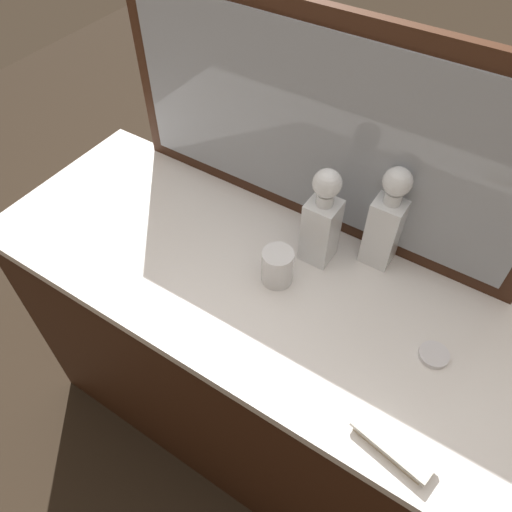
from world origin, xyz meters
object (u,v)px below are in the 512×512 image
Objects in this scene: porcelain_dish at (434,355)px; silver_brush_rear at (392,445)px; crystal_decanter_front at (321,225)px; crystal_tumbler_right at (277,268)px; crystal_decanter_far_left at (385,225)px.

silver_brush_rear is at bearing -90.00° from porcelain_dish.
crystal_decanter_front is 4.17× the size of porcelain_dish.
crystal_tumbler_right reaches higher than silver_brush_rear.
crystal_tumbler_right is 0.40m from porcelain_dish.
crystal_decanter_far_left is 1.66× the size of silver_brush_rear.
porcelain_dish is (0.40, 0.00, -0.04)m from crystal_tumbler_right.
crystal_decanter_far_left is 0.15m from crystal_decanter_front.
crystal_decanter_far_left is 2.99× the size of crystal_tumbler_right.
crystal_decanter_far_left is at bearing 138.01° from porcelain_dish.
crystal_tumbler_right is (-0.18, -0.20, -0.07)m from crystal_decanter_far_left.
crystal_decanter_front is 2.88× the size of crystal_tumbler_right.
crystal_decanter_far_left is 0.32m from porcelain_dish.
silver_brush_rear is at bearing -30.47° from crystal_tumbler_right.
porcelain_dish is at bearing -19.08° from crystal_decanter_front.
porcelain_dish is at bearing -41.99° from crystal_decanter_far_left.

